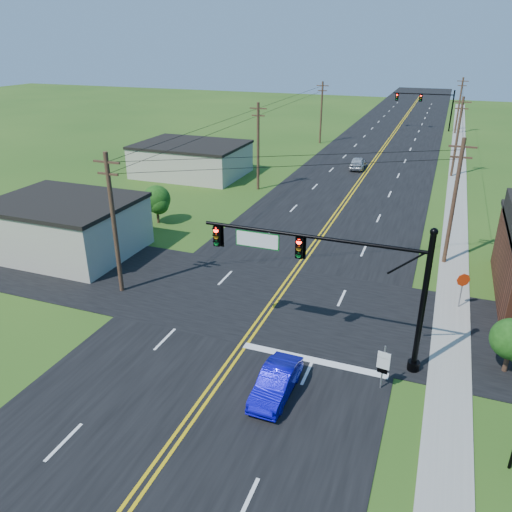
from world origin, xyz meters
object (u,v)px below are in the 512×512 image
at_px(signal_mast_far, 426,103).
at_px(blue_car, 276,383).
at_px(route_sign, 383,364).
at_px(stop_sign, 463,283).
at_px(signal_mast_main, 330,269).

xyz_separation_m(signal_mast_far, blue_car, (-1.36, -76.16, -3.89)).
height_order(signal_mast_far, blue_car, signal_mast_far).
bearing_deg(blue_car, route_sign, 26.78).
distance_m(blue_car, stop_sign, 13.91).
distance_m(route_sign, stop_sign, 9.94).
relative_size(signal_mast_main, signal_mast_far, 1.03).
height_order(signal_mast_main, blue_car, signal_mast_main).
xyz_separation_m(signal_mast_main, signal_mast_far, (0.10, 72.00, -0.20)).
relative_size(signal_mast_far, route_sign, 4.66).
bearing_deg(signal_mast_far, blue_car, -91.02).
bearing_deg(signal_mast_far, stop_sign, -84.34).
height_order(blue_car, route_sign, route_sign).
height_order(route_sign, stop_sign, route_sign).
height_order(signal_mast_main, signal_mast_far, same).
bearing_deg(blue_car, stop_sign, 56.92).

